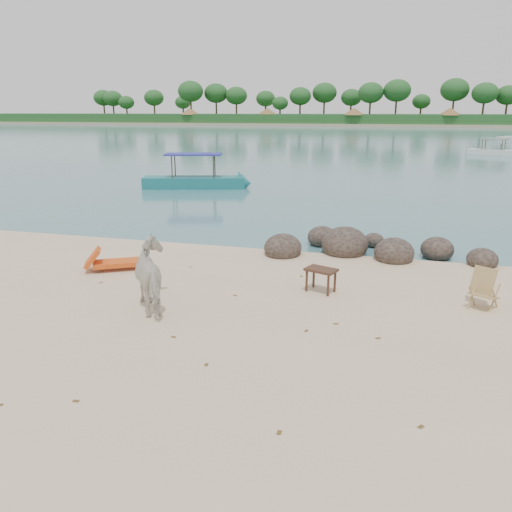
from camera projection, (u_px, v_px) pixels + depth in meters
The scene contains 12 objects.
water at pixel (379, 133), 92.64m from camera, with size 400.00×400.00×0.00m, color #386870.
far_shore at pixel (386, 123), 166.81m from camera, with size 420.00×90.00×1.40m, color tan.
far_scenery at pixel (385, 114), 135.05m from camera, with size 420.00×18.00×9.50m.
boulders at pixel (360, 248), 14.46m from camera, with size 6.35×2.83×1.02m.
cow at pixel (155, 277), 10.33m from camera, with size 0.77×1.69×1.43m, color silver.
side_table at pixel (321, 282), 11.37m from camera, with size 0.68×0.44×0.55m, color #342015, non-canonical shape.
lounge_chair at pixel (120, 261), 13.01m from camera, with size 1.71×0.60×0.51m, color orange, non-canonical shape.
deck_chair at pixel (484, 291), 10.39m from camera, with size 0.52×0.58×0.82m, color tan, non-canonical shape.
boat_near at pixel (194, 159), 26.87m from camera, with size 6.16×1.39×3.00m, color #196B6F, non-canonical shape.
boat_mid at pixel (494, 141), 47.46m from camera, with size 5.02×1.13×2.46m, color silver, non-canonical shape.
boat_far at pixel (510, 137), 71.73m from camera, with size 5.26×1.18×0.61m, color silver, non-canonical shape.
dead_leaves at pixel (207, 328), 9.57m from camera, with size 7.39×7.00×0.00m.
Camera 1 is at (2.67, -8.00, 4.03)m, focal length 35.00 mm.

